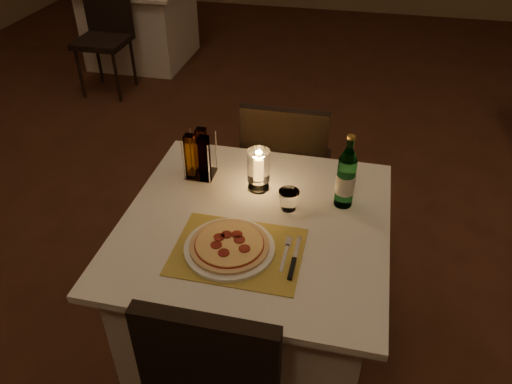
% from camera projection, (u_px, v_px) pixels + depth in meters
% --- Properties ---
extents(floor, '(8.00, 10.00, 0.02)m').
position_uv_depth(floor, '(282.00, 293.00, 2.58)').
color(floor, '#482417').
rests_on(floor, ground).
extents(main_table, '(1.00, 1.00, 0.74)m').
position_uv_depth(main_table, '(255.00, 288.00, 2.10)').
color(main_table, silver).
rests_on(main_table, ground).
extents(chair_far, '(0.42, 0.42, 0.90)m').
position_uv_depth(chair_far, '(286.00, 163.00, 2.56)').
color(chair_far, black).
rests_on(chair_far, ground).
extents(placemat, '(0.45, 0.34, 0.00)m').
position_uv_depth(placemat, '(238.00, 251.00, 1.75)').
color(placemat, '#AE973C').
rests_on(placemat, main_table).
extents(plate, '(0.32, 0.32, 0.01)m').
position_uv_depth(plate, '(230.00, 248.00, 1.75)').
color(plate, white).
rests_on(plate, placemat).
extents(pizza, '(0.28, 0.28, 0.02)m').
position_uv_depth(pizza, '(229.00, 245.00, 1.74)').
color(pizza, '#D8B77F').
rests_on(pizza, plate).
extents(fork, '(0.02, 0.18, 0.00)m').
position_uv_depth(fork, '(286.00, 251.00, 1.74)').
color(fork, silver).
rests_on(fork, placemat).
extents(knife, '(0.02, 0.22, 0.01)m').
position_uv_depth(knife, '(293.00, 264.00, 1.69)').
color(knife, black).
rests_on(knife, placemat).
extents(tumbler, '(0.08, 0.08, 0.08)m').
position_uv_depth(tumbler, '(289.00, 200.00, 1.92)').
color(tumbler, white).
rests_on(tumbler, main_table).
extents(water_bottle, '(0.07, 0.07, 0.31)m').
position_uv_depth(water_bottle, '(346.00, 178.00, 1.90)').
color(water_bottle, '#5FB174').
rests_on(water_bottle, main_table).
extents(hurricane_candle, '(0.09, 0.09, 0.18)m').
position_uv_depth(hurricane_candle, '(259.00, 167.00, 1.99)').
color(hurricane_candle, white).
rests_on(hurricane_candle, main_table).
extents(cruet_caddy, '(0.12, 0.12, 0.21)m').
position_uv_depth(cruet_caddy, '(199.00, 157.00, 2.07)').
color(cruet_caddy, white).
rests_on(cruet_caddy, main_table).
extents(neighbor_table_left, '(1.00, 1.00, 0.74)m').
position_uv_depth(neighbor_table_left, '(141.00, 23.00, 4.95)').
color(neighbor_table_left, silver).
rests_on(neighbor_table_left, ground).
extents(neighbor_chair_la, '(0.42, 0.42, 0.90)m').
position_uv_depth(neighbor_chair_la, '(105.00, 28.00, 4.28)').
color(neighbor_chair_la, black).
rests_on(neighbor_chair_la, ground).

